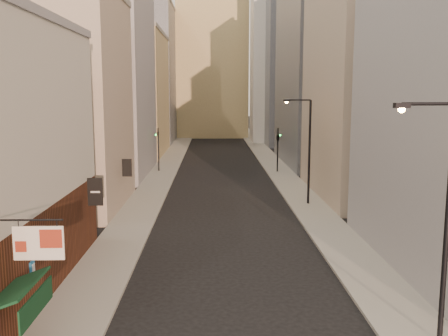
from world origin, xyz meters
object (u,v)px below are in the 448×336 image
streetlamp_near (442,211)px  traffic_light_right (278,139)px  streetlamp_mid (307,145)px  white_tower (274,37)px  traffic_light_left (158,140)px  clock_tower (212,49)px

streetlamp_near → traffic_light_right: (-0.52, 38.65, -1.14)m
streetlamp_mid → streetlamp_near: bearing=-77.1°
white_tower → streetlamp_mid: white_tower is taller
streetlamp_near → traffic_light_right: streetlamp_near is taller
white_tower → traffic_light_left: size_ratio=8.30×
white_tower → traffic_light_right: 38.57m
streetlamp_mid → traffic_light_left: (-13.45, 17.09, -1.13)m
white_tower → streetlamp_near: 75.36m
clock_tower → streetlamp_near: (7.75, -88.03, -12.76)m
white_tower → streetlamp_near: (-3.25, -74.03, -13.73)m
streetlamp_near → streetlamp_mid: size_ratio=1.02×
clock_tower → traffic_light_right: clock_tower is taller
clock_tower → traffic_light_right: bearing=-81.7°
clock_tower → white_tower: (11.00, -14.00, 0.97)m
traffic_light_right → clock_tower: bearing=-100.2°
white_tower → streetlamp_mid: (-3.64, -51.65, -13.84)m
traffic_light_right → streetlamp_near: bearing=72.2°
traffic_light_right → white_tower: bearing=-114.6°
streetlamp_mid → white_tower: bearing=97.9°
traffic_light_left → traffic_light_right: bearing=-164.5°
clock_tower → white_tower: clock_tower is taller
clock_tower → streetlamp_mid: 67.30m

